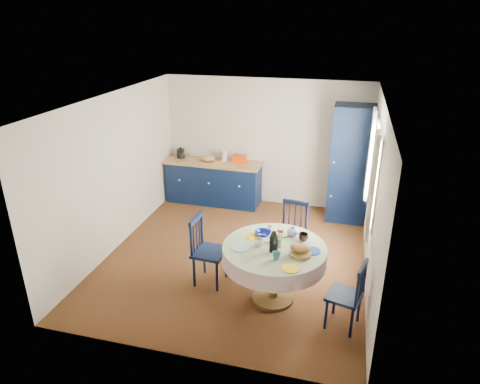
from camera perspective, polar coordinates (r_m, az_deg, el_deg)
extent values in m
plane|color=black|center=(6.95, -0.52, -8.51)|extent=(4.50, 4.50, 0.00)
plane|color=white|center=(6.04, -0.61, 12.19)|extent=(4.50, 4.50, 0.00)
cube|color=silver|center=(8.47, 3.44, 6.55)|extent=(4.00, 0.02, 2.50)
cube|color=silver|center=(7.15, -16.25, 2.56)|extent=(0.02, 4.50, 2.50)
cube|color=silver|center=(6.21, 17.54, -0.66)|extent=(0.02, 4.50, 2.50)
plane|color=white|center=(6.41, 17.69, 2.43)|extent=(0.00, 1.20, 1.20)
cube|color=white|center=(5.73, 17.21, 0.63)|extent=(0.05, 0.34, 1.45)
cube|color=white|center=(7.05, 16.94, 4.78)|extent=(0.05, 0.34, 1.45)
cube|color=black|center=(8.71, -3.53, 1.22)|extent=(1.90, 0.60, 0.83)
cube|color=#9F7748|center=(8.56, -3.60, 3.93)|extent=(1.96, 0.64, 0.04)
cube|color=#AD2805|center=(8.43, -0.08, 4.39)|extent=(0.26, 0.14, 0.16)
cube|color=#9F7748|center=(8.52, -4.33, 4.03)|extent=(0.34, 0.25, 0.02)
ellipsoid|color=#B07244|center=(8.50, -4.34, 4.52)|extent=(0.31, 0.20, 0.13)
cylinder|color=silver|center=(8.56, -2.10, 4.86)|extent=(0.12, 0.12, 0.22)
cube|color=black|center=(7.99, 14.59, 3.56)|extent=(0.76, 0.54, 2.16)
cylinder|color=white|center=(7.70, 12.42, 3.88)|extent=(0.04, 0.02, 0.04)
cylinder|color=white|center=(7.93, 12.03, -0.54)|extent=(0.04, 0.02, 0.04)
cylinder|color=#533C17|center=(6.02, 4.39, -13.87)|extent=(0.56, 0.56, 0.05)
cylinder|color=#533C17|center=(5.80, 4.50, -10.86)|extent=(0.12, 0.12, 0.75)
cylinder|color=#533C17|center=(5.59, 4.62, -7.53)|extent=(1.29, 1.29, 0.03)
cylinder|color=white|center=(5.64, 4.59, -8.36)|extent=(1.35, 1.35, 0.22)
cylinder|color=silver|center=(5.58, 4.63, -7.34)|extent=(1.35, 1.35, 0.01)
cylinder|color=#9DC6D1|center=(5.53, 0.09, -7.44)|extent=(0.22, 0.22, 0.01)
cylinder|color=#EAB408|center=(5.16, 6.81, -10.06)|extent=(0.22, 0.22, 0.01)
cylinder|color=navy|center=(5.54, 9.57, -7.75)|extent=(0.22, 0.22, 0.01)
cylinder|color=#A4BF7A|center=(5.89, 5.73, -5.54)|extent=(0.22, 0.22, 0.01)
cylinder|color=#EAB408|center=(5.79, 1.89, -5.98)|extent=(0.22, 0.22, 0.01)
cylinder|color=olive|center=(5.42, 8.02, -8.16)|extent=(0.28, 0.28, 0.05)
ellipsoid|color=#B07244|center=(5.38, 8.07, -7.42)|extent=(0.26, 0.16, 0.11)
cube|color=silver|center=(5.67, 3.42, -6.51)|extent=(0.10, 0.07, 0.04)
cylinder|color=black|center=(6.05, -3.09, -11.19)|extent=(0.04, 0.04, 0.47)
cylinder|color=black|center=(6.34, -1.86, -9.44)|extent=(0.04, 0.04, 0.47)
cylinder|color=black|center=(6.17, -6.14, -10.57)|extent=(0.04, 0.04, 0.47)
cylinder|color=black|center=(6.45, -4.79, -8.89)|extent=(0.04, 0.04, 0.47)
cube|color=black|center=(6.11, -4.03, -8.01)|extent=(0.46, 0.48, 0.04)
cylinder|color=black|center=(5.91, -6.54, -6.37)|extent=(0.04, 0.04, 0.52)
cylinder|color=black|center=(6.20, -5.13, -4.82)|extent=(0.04, 0.04, 0.52)
cube|color=black|center=(5.95, -5.90, -3.56)|extent=(0.07, 0.41, 0.06)
cylinder|color=black|center=(5.99, -6.18, -6.18)|extent=(0.02, 0.02, 0.43)
cylinder|color=black|center=(6.06, -5.81, -5.76)|extent=(0.02, 0.02, 0.43)
cylinder|color=black|center=(6.14, -5.44, -5.35)|extent=(0.02, 0.02, 0.43)
cylinder|color=black|center=(6.60, 4.75, -8.14)|extent=(0.04, 0.04, 0.45)
cylinder|color=black|center=(6.52, 7.78, -8.73)|extent=(0.04, 0.04, 0.45)
cylinder|color=black|center=(6.88, 5.66, -6.80)|extent=(0.04, 0.04, 0.45)
cylinder|color=black|center=(6.80, 8.56, -7.34)|extent=(0.04, 0.04, 0.45)
cube|color=black|center=(6.57, 6.78, -5.88)|extent=(0.50, 0.48, 0.04)
cylinder|color=black|center=(6.67, 5.88, -2.97)|extent=(0.04, 0.04, 0.51)
cylinder|color=black|center=(6.58, 8.86, -3.48)|extent=(0.04, 0.04, 0.51)
cube|color=black|center=(6.52, 7.46, -1.39)|extent=(0.40, 0.10, 0.06)
cylinder|color=black|center=(6.65, 6.56, -3.25)|extent=(0.02, 0.02, 0.42)
cylinder|color=black|center=(6.63, 7.35, -3.39)|extent=(0.02, 0.02, 0.42)
cylinder|color=black|center=(6.61, 8.14, -3.52)|extent=(0.02, 0.02, 0.42)
cylinder|color=black|center=(5.78, 12.49, -13.85)|extent=(0.04, 0.04, 0.42)
cylinder|color=black|center=(5.53, 11.41, -15.72)|extent=(0.04, 0.04, 0.42)
cylinder|color=black|center=(5.73, 15.56, -14.59)|extent=(0.04, 0.04, 0.42)
cylinder|color=black|center=(5.47, 14.64, -16.52)|extent=(0.04, 0.04, 0.42)
cube|color=black|center=(5.49, 13.75, -13.25)|extent=(0.48, 0.50, 0.04)
cylinder|color=black|center=(5.46, 16.28, -10.74)|extent=(0.04, 0.04, 0.47)
cylinder|color=black|center=(5.19, 15.37, -12.58)|extent=(0.04, 0.04, 0.47)
cube|color=black|center=(5.21, 16.09, -9.68)|extent=(0.13, 0.37, 0.06)
cylinder|color=black|center=(5.41, 16.05, -11.33)|extent=(0.02, 0.02, 0.39)
cylinder|color=black|center=(5.34, 15.81, -11.81)|extent=(0.02, 0.02, 0.39)
cylinder|color=black|center=(5.27, 15.57, -12.31)|extent=(0.02, 0.02, 0.39)
imported|color=silver|center=(5.57, 2.52, -6.72)|extent=(0.12, 0.12, 0.10)
imported|color=teal|center=(5.29, 4.85, -8.48)|extent=(0.11, 0.11, 0.10)
imported|color=black|center=(5.75, 8.47, -5.96)|extent=(0.13, 0.13, 0.10)
imported|color=silver|center=(5.92, 3.88, -4.93)|extent=(0.09, 0.09, 0.08)
imported|color=#030E75|center=(5.83, 3.07, -5.52)|extent=(0.22, 0.22, 0.05)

